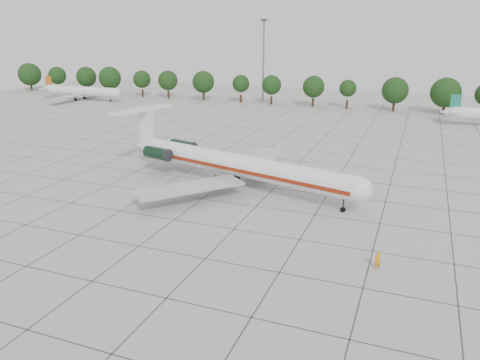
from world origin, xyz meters
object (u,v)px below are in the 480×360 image
at_px(ground_crew, 378,260).
at_px(bg_airliner_a, 81,91).
at_px(main_airliner, 230,163).
at_px(floodlight_mast, 263,56).

distance_m(ground_crew, bg_airliner_a, 132.23).
xyz_separation_m(main_airliner, ground_crew, (23.43, -18.66, -2.57)).
relative_size(main_airliner, ground_crew, 21.87).
xyz_separation_m(bg_airliner_a, floodlight_mast, (56.26, 21.01, 11.37)).
relative_size(bg_airliner_a, floodlight_mast, 1.11).
distance_m(ground_crew, floodlight_mast, 114.68).
height_order(ground_crew, floodlight_mast, floodlight_mast).
distance_m(main_airliner, floodlight_mast, 88.98).
bearing_deg(ground_crew, main_airliner, -77.07).
xyz_separation_m(main_airliner, floodlight_mast, (-23.37, 85.18, 10.75)).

